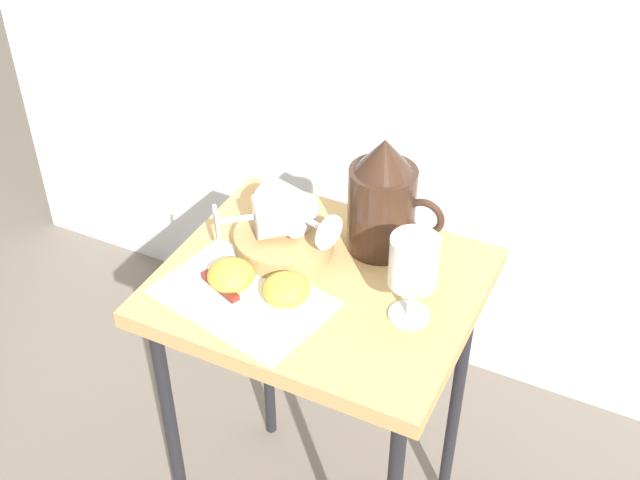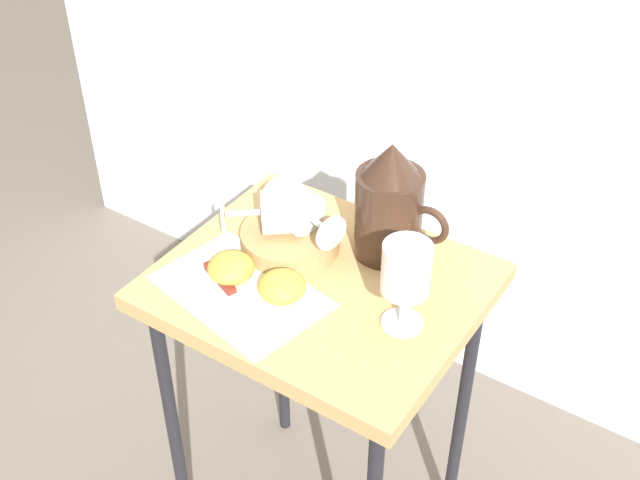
{
  "view_description": "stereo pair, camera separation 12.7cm",
  "coord_description": "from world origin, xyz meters",
  "px_view_note": "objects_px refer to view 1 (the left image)",
  "views": [
    {
      "loc": [
        0.44,
        -0.9,
        1.53
      ],
      "look_at": [
        0.0,
        0.0,
        0.75
      ],
      "focal_mm": 46.42,
      "sensor_mm": 36.0,
      "label": 1
    },
    {
      "loc": [
        0.55,
        -0.84,
        1.53
      ],
      "look_at": [
        0.0,
        0.0,
        0.75
      ],
      "focal_mm": 46.42,
      "sensor_mm": 36.0,
      "label": 2
    }
  ],
  "objects_px": {
    "wine_glass_tipped_near": "(287,209)",
    "basket_tray": "(284,242)",
    "wine_glass_upright": "(413,266)",
    "apple_half_left": "(231,275)",
    "knife": "(233,298)",
    "apple_half_right": "(286,289)",
    "table": "(320,315)",
    "pitcher": "(382,205)",
    "wine_glass_tipped_far": "(275,215)"
  },
  "relations": [
    {
      "from": "wine_glass_tipped_near",
      "to": "basket_tray",
      "type": "bearing_deg",
      "value": -83.28
    },
    {
      "from": "wine_glass_upright",
      "to": "apple_half_left",
      "type": "xyz_separation_m",
      "value": [
        -0.28,
        -0.06,
        -0.07
      ]
    },
    {
      "from": "wine_glass_upright",
      "to": "apple_half_left",
      "type": "relative_size",
      "value": 1.98
    },
    {
      "from": "wine_glass_upright",
      "to": "apple_half_left",
      "type": "height_order",
      "value": "wine_glass_upright"
    },
    {
      "from": "basket_tray",
      "to": "knife",
      "type": "bearing_deg",
      "value": -93.84
    },
    {
      "from": "apple_half_right",
      "to": "knife",
      "type": "height_order",
      "value": "apple_half_right"
    },
    {
      "from": "basket_tray",
      "to": "wine_glass_tipped_near",
      "type": "relative_size",
      "value": 1.05
    },
    {
      "from": "table",
      "to": "wine_glass_tipped_near",
      "type": "xyz_separation_m",
      "value": [
        -0.09,
        0.06,
        0.15
      ]
    },
    {
      "from": "wine_glass_upright",
      "to": "knife",
      "type": "distance_m",
      "value": 0.29
    },
    {
      "from": "table",
      "to": "wine_glass_upright",
      "type": "distance_m",
      "value": 0.24
    },
    {
      "from": "pitcher",
      "to": "basket_tray",
      "type": "bearing_deg",
      "value": -149.75
    },
    {
      "from": "wine_glass_upright",
      "to": "apple_half_left",
      "type": "distance_m",
      "value": 0.29
    },
    {
      "from": "apple_half_left",
      "to": "basket_tray",
      "type": "bearing_deg",
      "value": 75.74
    },
    {
      "from": "wine_glass_tipped_far",
      "to": "pitcher",
      "type": "bearing_deg",
      "value": 30.01
    },
    {
      "from": "table",
      "to": "wine_glass_tipped_far",
      "type": "height_order",
      "value": "wine_glass_tipped_far"
    },
    {
      "from": "wine_glass_tipped_near",
      "to": "apple_half_right",
      "type": "height_order",
      "value": "wine_glass_tipped_near"
    },
    {
      "from": "pitcher",
      "to": "wine_glass_upright",
      "type": "xyz_separation_m",
      "value": [
        0.11,
        -0.14,
        0.02
      ]
    },
    {
      "from": "wine_glass_upright",
      "to": "wine_glass_tipped_near",
      "type": "distance_m",
      "value": 0.26
    },
    {
      "from": "wine_glass_tipped_near",
      "to": "knife",
      "type": "height_order",
      "value": "wine_glass_tipped_near"
    },
    {
      "from": "pitcher",
      "to": "wine_glass_tipped_near",
      "type": "relative_size",
      "value": 1.31
    },
    {
      "from": "apple_half_left",
      "to": "wine_glass_tipped_far",
      "type": "bearing_deg",
      "value": 80.86
    },
    {
      "from": "table",
      "to": "wine_glass_tipped_near",
      "type": "distance_m",
      "value": 0.19
    },
    {
      "from": "basket_tray",
      "to": "wine_glass_tipped_far",
      "type": "height_order",
      "value": "wine_glass_tipped_far"
    },
    {
      "from": "knife",
      "to": "pitcher",
      "type": "bearing_deg",
      "value": 57.07
    },
    {
      "from": "pitcher",
      "to": "apple_half_right",
      "type": "relative_size",
      "value": 2.76
    },
    {
      "from": "wine_glass_upright",
      "to": "wine_glass_tipped_far",
      "type": "xyz_separation_m",
      "value": [
        -0.26,
        0.05,
        -0.03
      ]
    },
    {
      "from": "apple_half_right",
      "to": "basket_tray",
      "type": "bearing_deg",
      "value": 119.42
    },
    {
      "from": "pitcher",
      "to": "apple_half_left",
      "type": "relative_size",
      "value": 2.76
    },
    {
      "from": "wine_glass_upright",
      "to": "wine_glass_tipped_far",
      "type": "relative_size",
      "value": 0.98
    },
    {
      "from": "wine_glass_tipped_near",
      "to": "wine_glass_tipped_far",
      "type": "bearing_deg",
      "value": -113.52
    },
    {
      "from": "wine_glass_tipped_far",
      "to": "knife",
      "type": "bearing_deg",
      "value": -89.15
    },
    {
      "from": "knife",
      "to": "apple_half_left",
      "type": "bearing_deg",
      "value": 124.13
    },
    {
      "from": "table",
      "to": "pitcher",
      "type": "height_order",
      "value": "pitcher"
    },
    {
      "from": "basket_tray",
      "to": "apple_half_left",
      "type": "bearing_deg",
      "value": -104.26
    },
    {
      "from": "pitcher",
      "to": "wine_glass_tipped_near",
      "type": "bearing_deg",
      "value": -155.57
    },
    {
      "from": "wine_glass_tipped_near",
      "to": "apple_half_right",
      "type": "relative_size",
      "value": 2.1
    },
    {
      "from": "wine_glass_tipped_near",
      "to": "apple_half_left",
      "type": "bearing_deg",
      "value": -101.73
    },
    {
      "from": "wine_glass_upright",
      "to": "wine_glass_tipped_far",
      "type": "distance_m",
      "value": 0.27
    },
    {
      "from": "apple_half_right",
      "to": "wine_glass_tipped_near",
      "type": "bearing_deg",
      "value": 116.79
    },
    {
      "from": "apple_half_left",
      "to": "knife",
      "type": "height_order",
      "value": "apple_half_left"
    },
    {
      "from": "wine_glass_upright",
      "to": "apple_half_right",
      "type": "height_order",
      "value": "wine_glass_upright"
    },
    {
      "from": "apple_half_left",
      "to": "wine_glass_tipped_near",
      "type": "bearing_deg",
      "value": 78.27
    },
    {
      "from": "wine_glass_tipped_near",
      "to": "apple_half_left",
      "type": "height_order",
      "value": "wine_glass_tipped_near"
    },
    {
      "from": "apple_half_left",
      "to": "apple_half_right",
      "type": "distance_m",
      "value": 0.09
    },
    {
      "from": "pitcher",
      "to": "apple_half_right",
      "type": "xyz_separation_m",
      "value": [
        -0.08,
        -0.19,
        -0.06
      ]
    },
    {
      "from": "wine_glass_upright",
      "to": "wine_glass_tipped_near",
      "type": "bearing_deg",
      "value": 162.82
    },
    {
      "from": "pitcher",
      "to": "knife",
      "type": "bearing_deg",
      "value": -122.93
    },
    {
      "from": "wine_glass_upright",
      "to": "table",
      "type": "bearing_deg",
      "value": 173.62
    },
    {
      "from": "pitcher",
      "to": "wine_glass_tipped_far",
      "type": "relative_size",
      "value": 1.37
    },
    {
      "from": "wine_glass_upright",
      "to": "apple_half_right",
      "type": "xyz_separation_m",
      "value": [
        -0.18,
        -0.05,
        -0.07
      ]
    }
  ]
}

